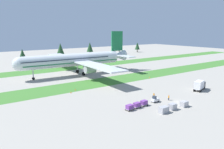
# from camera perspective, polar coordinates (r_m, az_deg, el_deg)

# --- Properties ---
(ground_plane) EXTENTS (400.00, 400.00, 0.00)m
(ground_plane) POSITION_cam_1_polar(r_m,az_deg,el_deg) (70.15, 16.95, -6.96)
(ground_plane) COLOR gray
(grass_strip_near) EXTENTS (320.00, 14.12, 0.01)m
(grass_strip_near) POSITION_cam_1_polar(r_m,az_deg,el_deg) (95.52, -0.45, -1.58)
(grass_strip_near) COLOR #3D752D
(grass_strip_near) RESTS_ON ground
(grass_strip_far) EXTENTS (320.00, 14.12, 0.01)m
(grass_strip_far) POSITION_cam_1_polar(r_m,az_deg,el_deg) (129.90, -10.72, 1.71)
(grass_strip_far) COLOR #3D752D
(grass_strip_far) RESTS_ON ground
(airliner) EXTENTS (57.35, 70.54, 20.79)m
(airliner) POSITION_cam_1_polar(r_m,az_deg,el_deg) (108.16, -9.28, 3.81)
(airliner) COLOR silver
(airliner) RESTS_ON ground
(baggage_tug) EXTENTS (2.70, 1.51, 1.97)m
(baggage_tug) POSITION_cam_1_polar(r_m,az_deg,el_deg) (68.79, 11.01, -6.32)
(baggage_tug) COLOR silver
(baggage_tug) RESTS_ON ground
(cargo_dolly_lead) EXTENTS (2.32, 1.68, 1.55)m
(cargo_dolly_lead) POSITION_cam_1_polar(r_m,az_deg,el_deg) (65.08, 8.21, -7.16)
(cargo_dolly_lead) COLOR #A3A3A8
(cargo_dolly_lead) RESTS_ON ground
(cargo_dolly_second) EXTENTS (2.32, 1.68, 1.55)m
(cargo_dolly_second) POSITION_cam_1_polar(r_m,az_deg,el_deg) (63.04, 6.44, -7.74)
(cargo_dolly_second) COLOR #A3A3A8
(cargo_dolly_second) RESTS_ON ground
(cargo_dolly_third) EXTENTS (2.32, 1.68, 1.55)m
(cargo_dolly_third) POSITION_cam_1_polar(r_m,az_deg,el_deg) (61.08, 4.55, -8.34)
(cargo_dolly_third) COLOR #A3A3A8
(cargo_dolly_third) RESTS_ON ground
(catering_truck) EXTENTS (7.32, 4.24, 3.58)m
(catering_truck) POSITION_cam_1_polar(r_m,az_deg,el_deg) (86.21, 21.62, -2.51)
(catering_truck) COLOR #2D333D
(catering_truck) RESTS_ON ground
(ground_crew_marshaller) EXTENTS (0.36, 0.56, 1.74)m
(ground_crew_marshaller) POSITION_cam_1_polar(r_m,az_deg,el_deg) (72.67, 10.73, -5.23)
(ground_crew_marshaller) COLOR black
(ground_crew_marshaller) RESTS_ON ground
(ground_crew_loader) EXTENTS (0.36, 0.53, 1.74)m
(ground_crew_loader) POSITION_cam_1_polar(r_m,az_deg,el_deg) (71.34, 14.38, -5.71)
(ground_crew_loader) COLOR black
(ground_crew_loader) RESTS_ON ground
(uld_container_0) EXTENTS (2.04, 1.64, 1.70)m
(uld_container_0) POSITION_cam_1_polar(r_m,az_deg,el_deg) (60.53, 12.99, -8.87)
(uld_container_0) COLOR #A3A3A8
(uld_container_0) RESTS_ON ground
(uld_container_1) EXTENTS (2.01, 1.61, 1.63)m
(uld_container_1) POSITION_cam_1_polar(r_m,az_deg,el_deg) (61.08, 13.30, -8.73)
(uld_container_1) COLOR #A3A3A8
(uld_container_1) RESTS_ON ground
(uld_container_2) EXTENTS (2.04, 1.65, 1.69)m
(uld_container_2) POSITION_cam_1_polar(r_m,az_deg,el_deg) (63.63, 15.27, -7.97)
(uld_container_2) COLOR #A3A3A8
(uld_container_2) RESTS_ON ground
(uld_container_3) EXTENTS (2.04, 1.65, 1.56)m
(uld_container_3) POSITION_cam_1_polar(r_m,az_deg,el_deg) (67.00, 18.04, -7.20)
(uld_container_3) COLOR #A3A3A8
(uld_container_3) RESTS_ON ground
(taxiway_marker_0) EXTENTS (0.44, 0.44, 0.53)m
(taxiway_marker_0) POSITION_cam_1_polar(r_m,az_deg,el_deg) (102.29, 9.59, -0.72)
(taxiway_marker_0) COLOR orange
(taxiway_marker_0) RESTS_ON ground
(taxiway_marker_1) EXTENTS (0.44, 0.44, 0.55)m
(taxiway_marker_1) POSITION_cam_1_polar(r_m,az_deg,el_deg) (78.21, -10.52, -4.53)
(taxiway_marker_1) COLOR orange
(taxiway_marker_1) RESTS_ON ground
(taxiway_marker_2) EXTENTS (0.44, 0.44, 0.48)m
(taxiway_marker_2) POSITION_cam_1_polar(r_m,az_deg,el_deg) (81.58, -9.40, -3.85)
(taxiway_marker_2) COLOR orange
(taxiway_marker_2) RESTS_ON ground
(distant_tree_line) EXTENTS (192.52, 10.66, 12.51)m
(distant_tree_line) POSITION_cam_1_polar(r_m,az_deg,el_deg) (170.02, -19.78, 5.88)
(distant_tree_line) COLOR #4C3823
(distant_tree_line) RESTS_ON ground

